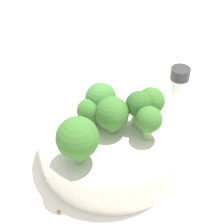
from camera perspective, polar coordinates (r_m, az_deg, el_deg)
name	(u,v)px	position (r m, az deg, el deg)	size (l,w,h in m)	color
ground_plane	(112,157)	(0.55, 0.00, -6.85)	(3.00, 3.00, 0.00)	silver
bowl	(112,144)	(0.53, 0.00, -4.91)	(0.20, 0.20, 0.05)	silver
broccoli_floret_0	(112,115)	(0.49, 0.03, -0.45)	(0.05, 0.05, 0.05)	#7A9E5B
broccoli_floret_1	(149,119)	(0.48, 5.73, -1.03)	(0.03, 0.03, 0.05)	#84AD66
broccoli_floret_2	(101,99)	(0.51, -1.73, 1.99)	(0.04, 0.04, 0.06)	#8EB770
broccoli_floret_3	(89,112)	(0.50, -3.46, 0.05)	(0.03, 0.03, 0.04)	#7A9E5B
broccoli_floret_4	(77,138)	(0.44, -5.28, -4.03)	(0.05, 0.05, 0.07)	#84AD66
broccoli_floret_5	(151,102)	(0.51, 5.93, 1.45)	(0.04, 0.04, 0.05)	#8EB770
broccoli_floret_6	(139,106)	(0.49, 4.07, 0.97)	(0.04, 0.04, 0.06)	#84AD66
pepper_shaker	(178,90)	(0.61, 10.03, 3.39)	(0.03, 0.03, 0.08)	silver
almond_crumb_0	(135,103)	(0.63, 3.52, 1.36)	(0.01, 0.01, 0.01)	tan
almond_crumb_1	(61,102)	(0.64, -7.77, 1.55)	(0.01, 0.01, 0.01)	tan
almond_crumb_2	(166,110)	(0.63, 8.22, 0.30)	(0.01, 0.00, 0.01)	olive
almond_crumb_3	(59,212)	(0.49, -8.12, -14.83)	(0.01, 0.00, 0.01)	olive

